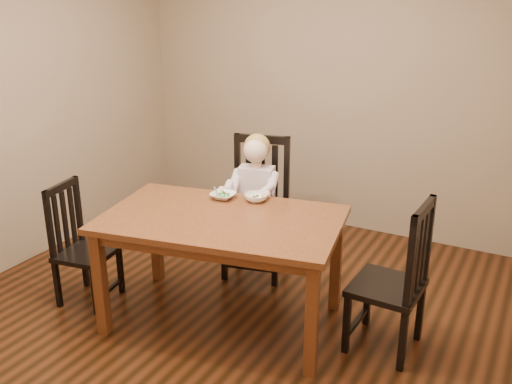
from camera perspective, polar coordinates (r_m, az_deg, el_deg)
The scene contains 9 objects.
room at distance 3.74m, azimuth -3.38°, elevation 5.72°, with size 4.01×4.01×2.71m.
dining_table at distance 3.89m, azimuth -3.43°, elevation -3.76°, with size 1.75×1.23×0.80m.
chair_child at distance 4.69m, azimuth 0.15°, elevation -1.70°, with size 0.58×0.57×1.13m.
chair_left at distance 4.46m, azimuth -17.11°, elevation -5.17°, with size 0.44×0.45×0.92m.
chair_right at distance 3.77m, azimuth 13.77°, elevation -8.63°, with size 0.45×0.47×1.04m.
toddler at distance 4.58m, azimuth -0.03°, elevation -0.04°, with size 0.37×0.46×0.63m, color silver, non-canonical shape.
bowl_peas at distance 4.17m, azimuth -3.31°, elevation -0.37°, with size 0.18×0.18×0.04m, color white.
bowl_veg at distance 4.12m, azimuth 0.00°, elevation -0.55°, with size 0.17×0.17×0.05m, color white.
fork at distance 4.16m, azimuth -3.93°, elevation -0.11°, with size 0.10×0.08×0.05m.
Camera 1 is at (1.91, -3.09, 2.26)m, focal length 40.00 mm.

